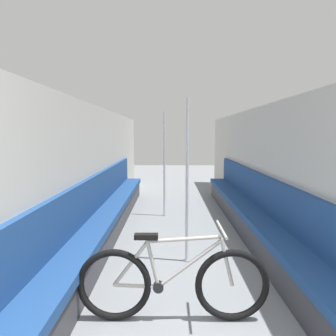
% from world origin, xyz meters
% --- Properties ---
extents(wall_left, '(0.10, 11.06, 2.07)m').
position_xyz_m(wall_left, '(-1.39, 3.93, 1.04)').
color(wall_left, beige).
rests_on(wall_left, ground).
extents(wall_right, '(0.10, 11.06, 2.07)m').
position_xyz_m(wall_right, '(1.39, 3.93, 1.04)').
color(wall_right, beige).
rests_on(wall_right, ground).
extents(bench_seat_row_left, '(0.42, 6.95, 0.99)m').
position_xyz_m(bench_seat_row_left, '(-1.16, 3.89, 0.32)').
color(bench_seat_row_left, '#3D3D42').
rests_on(bench_seat_row_left, ground).
extents(bench_seat_row_right, '(0.42, 6.95, 0.99)m').
position_xyz_m(bench_seat_row_right, '(1.16, 3.89, 0.32)').
color(bench_seat_row_right, '#3D3D42').
rests_on(bench_seat_row_right, ground).
extents(bicycle, '(1.66, 0.46, 0.83)m').
position_xyz_m(bicycle, '(-0.13, 2.01, 0.34)').
color(bicycle, black).
rests_on(bicycle, ground).
extents(grab_pole_near, '(0.08, 0.08, 2.05)m').
position_xyz_m(grab_pole_near, '(-0.26, 5.37, 1.00)').
color(grab_pole_near, gray).
rests_on(grab_pole_near, ground).
extents(grab_pole_far, '(0.08, 0.08, 2.05)m').
position_xyz_m(grab_pole_far, '(0.06, 3.23, 1.00)').
color(grab_pole_far, gray).
rests_on(grab_pole_far, ground).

